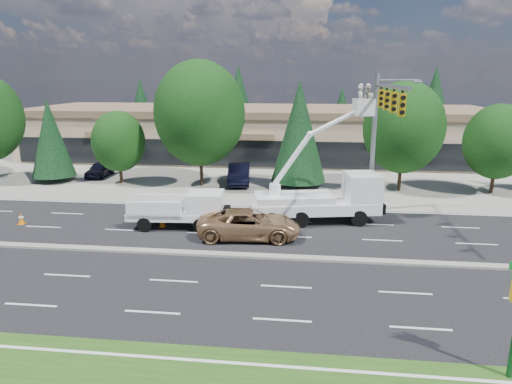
# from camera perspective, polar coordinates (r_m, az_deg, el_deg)

# --- Properties ---
(ground) EXTENTS (140.00, 140.00, 0.00)m
(ground) POSITION_cam_1_polar(r_m,az_deg,el_deg) (23.76, -8.04, -7.69)
(ground) COLOR black
(ground) RESTS_ON ground
(concrete_apron) EXTENTS (140.00, 22.00, 0.01)m
(concrete_apron) POSITION_cam_1_polar(r_m,az_deg,el_deg) (42.61, -1.30, 2.28)
(concrete_apron) COLOR gray
(concrete_apron) RESTS_ON ground
(road_median) EXTENTS (120.00, 0.55, 0.12)m
(road_median) POSITION_cam_1_polar(r_m,az_deg,el_deg) (23.73, -8.04, -7.56)
(road_median) COLOR gray
(road_median) RESTS_ON ground
(strip_mall) EXTENTS (50.40, 15.40, 5.50)m
(strip_mall) POSITION_cam_1_polar(r_m,az_deg,el_deg) (51.94, 0.21, 7.59)
(strip_mall) COLOR tan
(strip_mall) RESTS_ON ground
(tree_front_b) EXTENTS (3.57, 3.57, 7.03)m
(tree_front_b) POSITION_cam_1_polar(r_m,az_deg,el_deg) (42.64, -24.29, 6.17)
(tree_front_b) COLOR #332114
(tree_front_b) RESTS_ON ground
(tree_front_c) EXTENTS (4.41, 4.41, 6.12)m
(tree_front_c) POSITION_cam_1_polar(r_m,az_deg,el_deg) (39.93, -16.81, 6.08)
(tree_front_c) COLOR #332114
(tree_front_c) RESTS_ON ground
(tree_front_d) EXTENTS (7.35, 7.35, 10.20)m
(tree_front_d) POSITION_cam_1_polar(r_m,az_deg,el_deg) (37.45, -7.05, 9.76)
(tree_front_d) COLOR #332114
(tree_front_d) RESTS_ON ground
(tree_front_e) EXTENTS (4.37, 4.37, 8.62)m
(tree_front_e) POSITION_cam_1_polar(r_m,az_deg,el_deg) (36.54, 5.41, 7.57)
(tree_front_e) COLOR #332114
(tree_front_e) RESTS_ON ground
(tree_front_f) EXTENTS (6.19, 6.19, 8.59)m
(tree_front_f) POSITION_cam_1_polar(r_m,az_deg,el_deg) (37.19, 17.96, 7.69)
(tree_front_f) COLOR #332114
(tree_front_f) RESTS_ON ground
(tree_front_g) EXTENTS (4.97, 4.97, 6.89)m
(tree_front_g) POSITION_cam_1_polar(r_m,az_deg,el_deg) (39.26, 27.96, 5.57)
(tree_front_g) COLOR #332114
(tree_front_g) RESTS_ON ground
(tree_back_a) EXTENTS (4.39, 4.39, 8.65)m
(tree_back_a) POSITION_cam_1_polar(r_m,az_deg,el_deg) (67.75, -14.14, 10.25)
(tree_back_a) COLOR #332114
(tree_back_a) RESTS_ON ground
(tree_back_b) EXTENTS (5.25, 5.25, 10.35)m
(tree_back_b) POSITION_cam_1_polar(r_m,az_deg,el_deg) (64.13, -2.17, 11.28)
(tree_back_b) COLOR #332114
(tree_back_b) RESTS_ON ground
(tree_back_c) EXTENTS (3.83, 3.83, 7.55)m
(tree_back_c) POSITION_cam_1_polar(r_m,az_deg,el_deg) (63.61, 10.59, 9.67)
(tree_back_c) COLOR #332114
(tree_back_c) RESTS_ON ground
(tree_back_d) EXTENTS (5.17, 5.17, 10.20)m
(tree_back_d) POSITION_cam_1_polar(r_m,az_deg,el_deg) (65.41, 21.36, 10.33)
(tree_back_d) COLOR #332114
(tree_back_d) RESTS_ON ground
(signal_mast) EXTENTS (2.76, 10.16, 9.00)m
(signal_mast) POSITION_cam_1_polar(r_m,az_deg,el_deg) (28.78, 15.24, 8.23)
(signal_mast) COLOR gray
(signal_mast) RESTS_ON ground
(utility_pickup) EXTENTS (5.78, 2.56, 2.16)m
(utility_pickup) POSITION_cam_1_polar(r_m,az_deg,el_deg) (27.72, -9.08, -2.56)
(utility_pickup) COLOR white
(utility_pickup) RESTS_ON ground
(bucket_truck) EXTENTS (8.30, 3.81, 8.42)m
(bucket_truck) POSITION_cam_1_polar(r_m,az_deg,el_deg) (28.53, 8.94, -0.12)
(bucket_truck) COLOR white
(bucket_truck) RESTS_ON ground
(traffic_cone_a) EXTENTS (0.40, 0.40, 0.70)m
(traffic_cone_a) POSITION_cam_1_polar(r_m,az_deg,el_deg) (31.56, -27.30, -2.98)
(traffic_cone_a) COLOR orange
(traffic_cone_a) RESTS_ON ground
(traffic_cone_b) EXTENTS (0.40, 0.40, 0.70)m
(traffic_cone_b) POSITION_cam_1_polar(r_m,az_deg,el_deg) (28.11, -11.63, -3.62)
(traffic_cone_b) COLOR orange
(traffic_cone_b) RESTS_ON ground
(traffic_cone_c) EXTENTS (0.40, 0.40, 0.70)m
(traffic_cone_c) POSITION_cam_1_polar(r_m,az_deg,el_deg) (27.21, -3.12, -3.94)
(traffic_cone_c) COLOR orange
(traffic_cone_c) RESTS_ON ground
(minivan) EXTENTS (5.92, 3.08, 1.59)m
(minivan) POSITION_cam_1_polar(r_m,az_deg,el_deg) (25.59, -0.88, -4.03)
(minivan) COLOR #A97E52
(minivan) RESTS_ON ground
(parked_car_west) EXTENTS (1.70, 4.01, 1.35)m
(parked_car_west) POSITION_cam_1_polar(r_m,az_deg,el_deg) (43.74, -18.92, 2.72)
(parked_car_west) COLOR black
(parked_car_west) RESTS_ON ground
(parked_car_east) EXTENTS (2.34, 5.26, 1.68)m
(parked_car_east) POSITION_cam_1_polar(r_m,az_deg,el_deg) (38.57, -2.13, 2.27)
(parked_car_east) COLOR black
(parked_car_east) RESTS_ON ground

